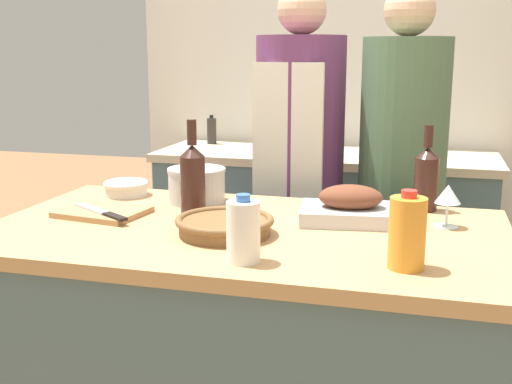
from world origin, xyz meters
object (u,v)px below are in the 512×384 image
Objects in this scene: juice_jug at (407,233)px; wine_glass_left at (448,196)px; person_cook_aproned at (299,174)px; condiment_bottle_short at (212,131)px; wicker_basket at (225,225)px; milk_jug at (243,231)px; condiment_bottle_extra at (308,129)px; roasting_pan at (350,208)px; stock_pot at (197,185)px; wine_bottle_green at (193,178)px; person_cook_guest at (401,179)px; condiment_bottle_tall at (410,136)px; mixing_bowl at (126,187)px; knife_chef at (102,212)px; cutting_board at (103,212)px; wine_bottle_dark at (426,177)px.

juice_jug reaches higher than wine_glass_left.
wine_glass_left is 0.83m from person_cook_aproned.
wicker_basket is at bearing -69.67° from condiment_bottle_short.
milk_jug is 1.92m from condiment_bottle_extra.
condiment_bottle_short is at bearing 123.15° from roasting_pan.
stock_pot is 0.66× the size of wine_bottle_green.
person_cook_guest is at bearing -57.84° from condiment_bottle_extra.
roasting_pan is at bearing -94.71° from condiment_bottle_tall.
juice_jug reaches higher than mixing_bowl.
milk_jug is (-0.20, -0.45, 0.03)m from roasting_pan.
condiment_bottle_extra is (-0.09, 1.70, 0.07)m from wicker_basket.
juice_jug reaches higher than knife_chef.
knife_chef is 0.15× the size of person_cook_aproned.
knife_chef is 1.84m from condiment_bottle_tall.
wine_bottle_green is 0.77m from wine_glass_left.
stock_pot reaches higher than mixing_bowl.
cutting_board is 1.32× the size of condiment_bottle_extra.
wine_bottle_green is 0.70m from person_cook_aproned.
roasting_pan is at bearing -178.07° from wine_glass_left.
condiment_bottle_tall is at bearing 75.36° from wicker_basket.
wicker_basket is 1.65× the size of condiment_bottle_tall.
juice_jug reaches higher than condiment_bottle_tall.
wine_bottle_dark reaches higher than stock_pot.
roasting_pan is 0.20× the size of person_cook_guest.
condiment_bottle_short is at bearing 133.09° from wine_bottle_dark.
milk_jug is (-0.39, -0.06, -0.01)m from juice_jug.
juice_jug is 0.75m from wine_bottle_green.
person_cook_guest is at bearing 102.93° from wine_bottle_dark.
condiment_bottle_extra is (-0.59, 1.86, 0.01)m from juice_jug.
knife_chef is (-0.20, -0.29, -0.04)m from stock_pot.
knife_chef is 1.15× the size of condiment_bottle_extra.
wicker_basket is 0.25m from milk_jug.
person_cook_guest is (-0.06, 1.01, -0.07)m from juice_jug.
juice_jug is at bearing -27.09° from wine_bottle_green.
cutting_board is 1.82m from condiment_bottle_tall.
knife_chef is (-0.42, 0.07, -0.01)m from wicker_basket.
condiment_bottle_short is at bearing 95.72° from mixing_bowl.
stock_pot is 0.83m from wine_glass_left.
wine_bottle_green is at bearing -30.93° from mixing_bowl.
stock_pot is 1.17× the size of condiment_bottle_tall.
wine_glass_left is (0.28, 0.01, 0.05)m from roasting_pan.
roasting_pan is at bearing -136.40° from wine_bottle_dark.
juice_jug is at bearing -35.39° from stock_pot.
condiment_bottle_extra is (0.36, 1.59, 0.09)m from cutting_board.
stock_pot is 0.66m from milk_jug.
wine_bottle_green is at bearing -175.42° from wine_glass_left.
cutting_board is 0.99m from juice_jug.
wine_bottle_green is at bearing 152.91° from juice_jug.
person_cook_aproned is 0.40m from person_cook_guest.
mixing_bowl is at bearing 101.09° from cutting_board.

